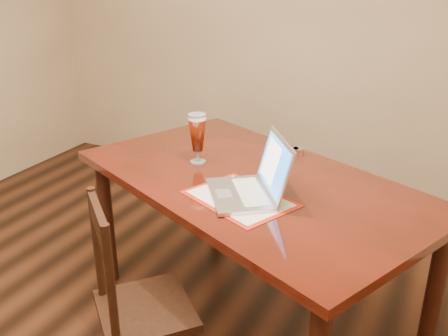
% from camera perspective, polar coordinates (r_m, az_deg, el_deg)
% --- Properties ---
extents(dining_table, '(1.99, 1.60, 1.08)m').
position_cam_1_polar(dining_table, '(2.44, 3.04, -3.13)').
color(dining_table, '#54120B').
rests_on(dining_table, ground).
extents(dining_chair, '(0.55, 0.55, 0.94)m').
position_cam_1_polar(dining_chair, '(2.21, -9.89, -15.28)').
color(dining_chair, black).
rests_on(dining_chair, ground).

